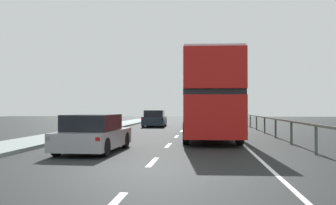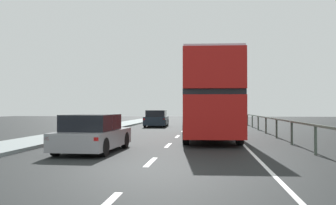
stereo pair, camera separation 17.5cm
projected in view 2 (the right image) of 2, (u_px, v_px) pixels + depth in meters
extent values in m
cube|color=black|center=(141.00, 173.00, 9.25)|extent=(73.65, 120.00, 0.10)
cube|color=silver|center=(151.00, 162.00, 10.83)|extent=(0.16, 1.89, 0.01)
cube|color=silver|center=(168.00, 145.00, 15.69)|extent=(0.16, 1.89, 0.01)
cube|color=silver|center=(177.00, 136.00, 20.54)|extent=(0.16, 1.89, 0.01)
cube|color=silver|center=(183.00, 131.00, 25.39)|extent=(0.16, 1.89, 0.01)
cube|color=silver|center=(187.00, 127.00, 30.25)|extent=(0.16, 1.89, 0.01)
cube|color=silver|center=(190.00, 125.00, 35.10)|extent=(0.16, 1.89, 0.01)
cube|color=silver|center=(192.00, 123.00, 39.95)|extent=(0.16, 1.89, 0.01)
cube|color=silver|center=(240.00, 141.00, 17.84)|extent=(0.12, 46.00, 0.01)
cube|color=#48564A|center=(283.00, 120.00, 17.63)|extent=(0.08, 42.00, 0.08)
cylinder|color=#48564A|center=(316.00, 140.00, 12.40)|extent=(0.10, 0.10, 1.02)
cylinder|color=#48564A|center=(292.00, 133.00, 15.88)|extent=(0.10, 0.10, 1.02)
cylinder|color=#48564A|center=(277.00, 129.00, 19.36)|extent=(0.10, 0.10, 1.02)
cylinder|color=#48564A|center=(266.00, 126.00, 22.84)|extent=(0.10, 0.10, 1.02)
cylinder|color=#48564A|center=(258.00, 123.00, 26.32)|extent=(0.10, 0.10, 1.02)
cylinder|color=#48564A|center=(252.00, 121.00, 29.80)|extent=(0.10, 0.10, 1.02)
cylinder|color=#48564A|center=(248.00, 120.00, 33.28)|extent=(0.10, 0.10, 1.02)
cylinder|color=#48564A|center=(244.00, 119.00, 36.76)|extent=(0.10, 0.10, 1.02)
cube|color=#B41714|center=(208.00, 115.00, 19.83)|extent=(3.01, 11.20, 1.81)
cube|color=black|center=(208.00, 96.00, 19.85)|extent=(3.01, 10.76, 0.24)
cube|color=#B41714|center=(208.00, 78.00, 19.86)|extent=(3.01, 11.20, 1.69)
cube|color=silver|center=(208.00, 62.00, 19.87)|extent=(2.95, 10.98, 0.10)
cube|color=black|center=(205.00, 112.00, 25.35)|extent=(2.29, 0.14, 1.27)
cube|color=yellow|center=(205.00, 79.00, 25.39)|extent=(1.53, 0.10, 0.28)
cylinder|color=black|center=(188.00, 125.00, 24.04)|extent=(0.32, 1.01, 1.00)
cylinder|color=black|center=(223.00, 125.00, 23.89)|extent=(0.32, 1.01, 1.00)
cylinder|color=black|center=(186.00, 133.00, 15.95)|extent=(0.32, 1.01, 1.00)
cylinder|color=black|center=(240.00, 134.00, 15.80)|extent=(0.32, 1.01, 1.00)
cube|color=gray|center=(93.00, 138.00, 13.44)|extent=(1.98, 4.16, 0.62)
cube|color=black|center=(92.00, 122.00, 13.25)|extent=(1.70, 2.31, 0.58)
cube|color=red|center=(47.00, 139.00, 11.56)|extent=(0.16, 0.07, 0.12)
cube|color=red|center=(96.00, 139.00, 11.33)|extent=(0.16, 0.07, 0.12)
cylinder|color=black|center=(85.00, 140.00, 14.89)|extent=(0.22, 0.65, 0.64)
cylinder|color=black|center=(125.00, 140.00, 14.65)|extent=(0.22, 0.65, 0.64)
cylinder|color=black|center=(56.00, 146.00, 12.22)|extent=(0.22, 0.65, 0.64)
cylinder|color=black|center=(104.00, 147.00, 11.98)|extent=(0.22, 0.65, 0.64)
cube|color=#18232E|center=(157.00, 120.00, 31.38)|extent=(1.98, 4.25, 0.70)
cube|color=black|center=(156.00, 113.00, 31.18)|extent=(1.69, 2.36, 0.54)
cube|color=red|center=(144.00, 119.00, 29.38)|extent=(0.16, 0.07, 0.12)
cube|color=red|center=(164.00, 119.00, 29.27)|extent=(0.16, 0.07, 0.12)
cylinder|color=black|center=(149.00, 122.00, 32.82)|extent=(0.22, 0.65, 0.64)
cylinder|color=black|center=(167.00, 122.00, 32.71)|extent=(0.22, 0.65, 0.64)
cylinder|color=black|center=(145.00, 124.00, 30.04)|extent=(0.22, 0.65, 0.64)
cylinder|color=black|center=(165.00, 124.00, 29.93)|extent=(0.22, 0.65, 0.64)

